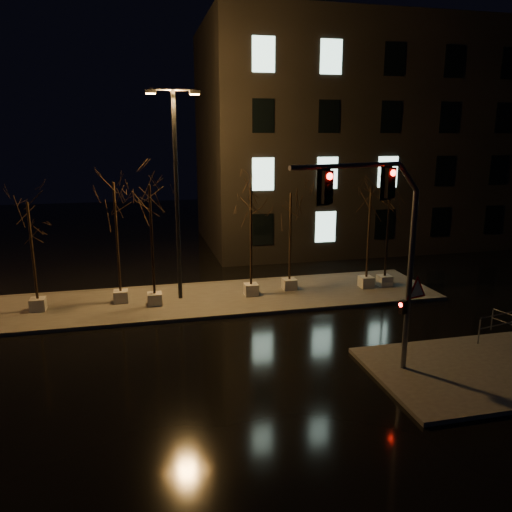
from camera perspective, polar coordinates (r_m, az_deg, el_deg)
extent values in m
plane|color=black|center=(18.64, -2.28, -10.83)|extent=(90.00, 90.00, 0.00)
cube|color=#494741|center=(24.13, -5.02, -4.88)|extent=(22.00, 5.00, 0.15)
cube|color=#494741|center=(18.59, 23.91, -11.87)|extent=(7.00, 5.00, 0.15)
cube|color=black|center=(38.69, 13.45, 12.94)|extent=(25.00, 12.00, 15.00)
cube|color=beige|center=(24.22, -23.64, -5.08)|extent=(0.65, 0.65, 0.55)
cylinder|color=black|center=(23.61, -24.19, 0.50)|extent=(0.11, 0.11, 4.28)
cube|color=beige|center=(24.10, -15.18, -4.47)|extent=(0.65, 0.65, 0.55)
cylinder|color=black|center=(23.41, -15.60, 2.01)|extent=(0.11, 0.11, 5.01)
cube|color=beige|center=(23.38, -11.49, -4.82)|extent=(0.65, 0.65, 0.55)
cylinder|color=black|center=(22.68, -11.82, 1.77)|extent=(0.11, 0.11, 4.93)
cube|color=beige|center=(24.30, -0.56, -3.83)|extent=(0.65, 0.65, 0.55)
cylinder|color=black|center=(23.62, -0.58, 2.45)|extent=(0.11, 0.11, 4.87)
cube|color=beige|center=(25.20, 3.84, -3.22)|extent=(0.65, 0.65, 0.55)
cylinder|color=black|center=(24.61, 3.92, 2.19)|extent=(0.11, 0.11, 4.30)
cube|color=beige|center=(26.14, 12.47, -2.89)|extent=(0.65, 0.65, 0.55)
cylinder|color=black|center=(25.55, 12.76, 2.65)|extent=(0.11, 0.11, 4.60)
cube|color=beige|center=(26.57, 14.46, -2.74)|extent=(0.65, 0.65, 0.55)
cylinder|color=black|center=(25.98, 14.80, 2.72)|extent=(0.11, 0.11, 4.60)
cylinder|color=#5A5C62|center=(16.76, 17.13, -2.94)|extent=(0.18, 0.18, 5.92)
cylinder|color=#5A5C62|center=(14.13, 10.51, 10.10)|extent=(3.79, 1.37, 0.14)
cube|color=black|center=(15.30, 15.00, 8.08)|extent=(0.35, 0.30, 0.89)
cube|color=black|center=(13.69, 8.05, 7.81)|extent=(0.35, 0.30, 0.89)
cube|color=black|center=(16.84, 16.44, -5.63)|extent=(0.26, 0.24, 0.44)
cone|color=red|center=(17.03, 17.84, -3.77)|extent=(0.98, 0.35, 1.03)
sphere|color=#FF0C07|center=(16.15, 18.01, 9.21)|extent=(0.18, 0.18, 0.18)
cylinder|color=black|center=(23.16, -9.04, 6.47)|extent=(0.19, 0.19, 9.49)
cylinder|color=black|center=(23.07, -9.49, 18.25)|extent=(2.09, 0.14, 0.09)
cube|color=orange|center=(23.03, -11.96, 17.80)|extent=(0.48, 0.28, 0.19)
cube|color=orange|center=(23.12, -7.01, 17.96)|extent=(0.48, 0.28, 0.19)
cylinder|color=#5A5C62|center=(20.45, 24.15, -7.90)|extent=(0.05, 0.05, 0.95)
cylinder|color=#5A5C62|center=(21.14, 26.40, -5.92)|extent=(2.30, 0.49, 0.04)
cylinder|color=#5A5C62|center=(21.27, 26.28, -7.00)|extent=(2.30, 0.49, 0.04)
cylinder|color=#5A5C62|center=(22.08, 25.36, -6.63)|extent=(0.05, 0.05, 0.84)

